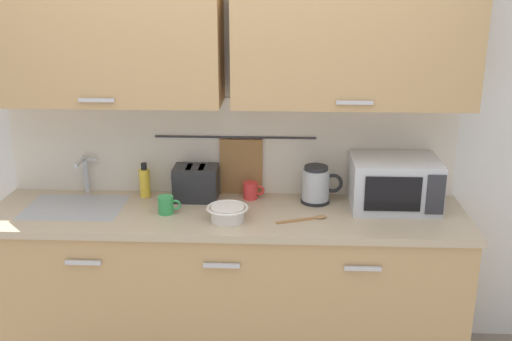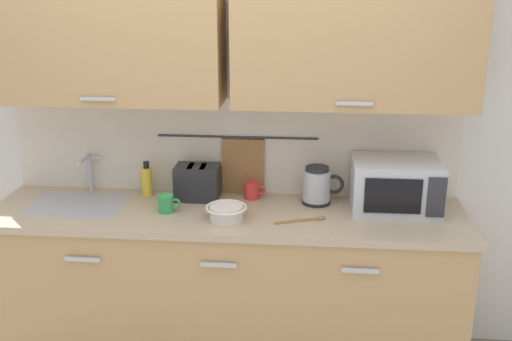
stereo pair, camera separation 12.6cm
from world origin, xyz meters
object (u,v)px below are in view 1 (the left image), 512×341
Objects in this scene: electric_kettle at (316,185)px; dish_soap_bottle at (145,182)px; wooden_spoon at (308,219)px; mug_near_sink at (166,205)px; mixing_bowl at (227,212)px; toaster at (196,183)px; mug_by_kettle at (251,190)px; microwave at (394,183)px.

dish_soap_bottle is at bearing 177.10° from electric_kettle.
mug_near_sink is at bearing 175.93° from wooden_spoon.
mug_near_sink is 0.34m from mixing_bowl.
mixing_bowl is at bearing -13.69° from mug_near_sink.
toaster is (-0.66, 0.02, -0.01)m from electric_kettle.
dish_soap_bottle is (-0.96, 0.05, -0.01)m from electric_kettle.
wooden_spoon is at bearing -43.42° from mug_by_kettle.
toaster is at bearing 178.68° from electric_kettle.
mug_near_sink is at bearing -165.78° from electric_kettle.
dish_soap_bottle is at bearing 161.59° from wooden_spoon.
microwave reaches higher than toaster.
microwave is 0.41m from electric_kettle.
mug_near_sink is at bearing 166.31° from mixing_bowl.
microwave reaches higher than mixing_bowl.
toaster reaches higher than mug_by_kettle.
microwave is 3.83× the size of mug_near_sink.
microwave is 0.91m from mixing_bowl.
mug_by_kettle is (-0.77, 0.09, -0.09)m from microwave.
mug_near_sink is 0.47× the size of toaster.
wooden_spoon is at bearing -18.41° from dish_soap_bottle.
mug_by_kettle is at bearing 173.52° from microwave.
microwave is 2.35× the size of dish_soap_bottle.
microwave is 1.21m from mug_near_sink.
dish_soap_bottle reaches higher than toaster.
mug_by_kettle reaches higher than wooden_spoon.
mixing_bowl is at bearing -55.72° from toaster.
mixing_bowl is (-0.46, -0.28, -0.06)m from electric_kettle.
toaster is (-1.08, 0.06, -0.04)m from microwave.
microwave is at bearing -4.04° from dish_soap_bottle.
microwave is 2.15× the size of mixing_bowl.
microwave is at bearing 7.23° from mug_near_sink.
mug_by_kettle is (0.43, 0.24, 0.00)m from mug_near_sink.
toaster reaches higher than wooden_spoon.
electric_kettle is 0.82m from mug_near_sink.
mixing_bowl is at bearing -165.11° from microwave.
mixing_bowl is 0.41m from wooden_spoon.
electric_kettle is 1.89× the size of mug_by_kettle.
microwave is at bearing -3.38° from toaster.
electric_kettle is 0.67m from toaster.
dish_soap_bottle is 1.63× the size of mug_near_sink.
microwave is at bearing -6.70° from electric_kettle.
mug_near_sink is 1.00× the size of mug_by_kettle.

